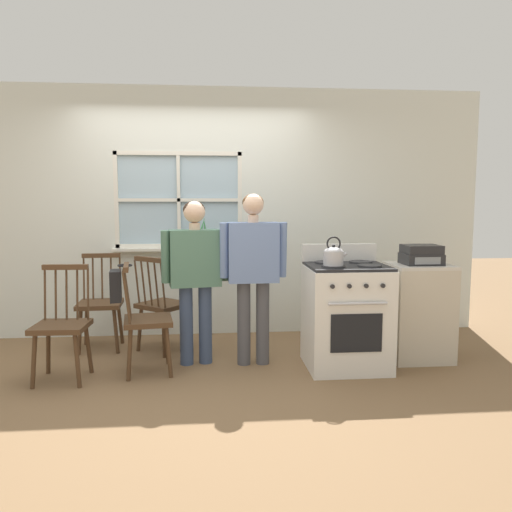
{
  "coord_description": "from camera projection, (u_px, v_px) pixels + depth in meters",
  "views": [
    {
      "loc": [
        0.18,
        -4.12,
        1.49
      ],
      "look_at": [
        0.58,
        0.23,
        1.0
      ],
      "focal_mm": 35.0,
      "sensor_mm": 36.0,
      "label": 1
    }
  ],
  "objects": [
    {
      "name": "chair_near_wall",
      "position": [
        100.0,
        304.0,
        4.99
      ],
      "size": [
        0.44,
        0.42,
        0.95
      ],
      "rotation": [
        0.0,
        0.0,
        0.04
      ],
      "color": "#4C331E",
      "rests_on": "ground_plane"
    },
    {
      "name": "chair_by_window",
      "position": [
        146.0,
        321.0,
        4.29
      ],
      "size": [
        0.46,
        0.47,
        0.95
      ],
      "rotation": [
        0.0,
        0.0,
        1.71
      ],
      "color": "#4C331E",
      "rests_on": "ground_plane"
    },
    {
      "name": "person_elderly_left",
      "position": [
        195.0,
        267.0,
        4.47
      ],
      "size": [
        0.61,
        0.28,
        1.48
      ],
      "rotation": [
        0.0,
        0.0,
        0.16
      ],
      "color": "#384766",
      "rests_on": "ground_plane"
    },
    {
      "name": "chair_center_cluster",
      "position": [
        62.0,
        327.0,
        4.12
      ],
      "size": [
        0.44,
        0.42,
        0.95
      ],
      "rotation": [
        0.0,
        0.0,
        -0.04
      ],
      "color": "#4C331E",
      "rests_on": "ground_plane"
    },
    {
      "name": "handbag",
      "position": [
        116.0,
        285.0,
        4.2
      ],
      "size": [
        0.21,
        0.23,
        0.31
      ],
      "color": "black",
      "rests_on": "chair_by_window"
    },
    {
      "name": "wall_back",
      "position": [
        195.0,
        214.0,
        5.47
      ],
      "size": [
        6.4,
        0.16,
        2.7
      ],
      "color": "silver",
      "rests_on": "ground_plane"
    },
    {
      "name": "stereo",
      "position": [
        421.0,
        255.0,
        4.59
      ],
      "size": [
        0.34,
        0.29,
        0.18
      ],
      "color": "#232326",
      "rests_on": "side_counter"
    },
    {
      "name": "ground_plane",
      "position": [
        191.0,
        377.0,
        4.23
      ],
      "size": [
        16.0,
        16.0,
        0.0
      ],
      "primitive_type": "plane",
      "color": "brown"
    },
    {
      "name": "potted_plant",
      "position": [
        204.0,
        238.0,
        5.41
      ],
      "size": [
        0.13,
        0.12,
        0.34
      ],
      "color": "beige",
      "rests_on": "wall_back"
    },
    {
      "name": "stove",
      "position": [
        346.0,
        315.0,
        4.44
      ],
      "size": [
        0.7,
        0.68,
        1.08
      ],
      "color": "white",
      "rests_on": "ground_plane"
    },
    {
      "name": "chair_near_stove",
      "position": [
        162.0,
        306.0,
        4.92
      ],
      "size": [
        0.58,
        0.58,
        0.95
      ],
      "rotation": [
        0.0,
        0.0,
        2.43
      ],
      "color": "#4C331E",
      "rests_on": "ground_plane"
    },
    {
      "name": "person_teen_center",
      "position": [
        253.0,
        263.0,
        4.46
      ],
      "size": [
        0.6,
        0.22,
        1.55
      ],
      "rotation": [
        0.0,
        0.0,
        0.02
      ],
      "color": "#4C4C51",
      "rests_on": "ground_plane"
    },
    {
      "name": "kettle",
      "position": [
        333.0,
        255.0,
        4.23
      ],
      "size": [
        0.21,
        0.17,
        0.25
      ],
      "color": "#B7B7BC",
      "rests_on": "stove"
    },
    {
      "name": "side_counter",
      "position": [
        418.0,
        312.0,
        4.67
      ],
      "size": [
        0.55,
        0.5,
        0.9
      ],
      "color": "beige",
      "rests_on": "ground_plane"
    }
  ]
}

